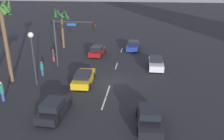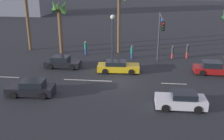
# 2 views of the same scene
# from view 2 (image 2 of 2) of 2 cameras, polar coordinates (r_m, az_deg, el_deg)

# --- Properties ---
(ground_plane) EXTENTS (220.00, 220.00, 0.00)m
(ground_plane) POSITION_cam_2_polar(r_m,az_deg,el_deg) (25.98, 1.42, -2.56)
(ground_plane) COLOR #232628
(lane_stripe_1) EXTENTS (2.54, 0.14, 0.01)m
(lane_stripe_1) POSITION_cam_2_polar(r_m,az_deg,el_deg) (29.26, -22.08, -1.46)
(lane_stripe_1) COLOR silver
(lane_stripe_1) RESTS_ON ground_plane
(lane_stripe_2) EXTENTS (2.54, 0.14, 0.01)m
(lane_stripe_2) POSITION_cam_2_polar(r_m,az_deg,el_deg) (26.65, -7.98, -2.16)
(lane_stripe_2) COLOR silver
(lane_stripe_2) RESTS_ON ground_plane
(lane_stripe_3) EXTENTS (2.49, 0.14, 0.01)m
(lane_stripe_3) POSITION_cam_2_polar(r_m,az_deg,el_deg) (26.19, -2.81, -2.38)
(lane_stripe_3) COLOR silver
(lane_stripe_3) RESTS_ON ground_plane
(lane_stripe_4) EXTENTS (2.44, 0.14, 0.01)m
(lane_stripe_4) POSITION_cam_2_polar(r_m,az_deg,el_deg) (26.15, 13.52, -2.96)
(lane_stripe_4) COLOR silver
(lane_stripe_4) RESTS_ON ground_plane
(car_1) EXTENTS (4.13, 1.92, 1.34)m
(car_1) POSITION_cam_2_polar(r_m,az_deg,el_deg) (30.44, -10.90, 1.67)
(car_1) COLOR black
(car_1) RESTS_ON ground_plane
(car_2) EXTENTS (3.97, 1.88, 1.37)m
(car_2) POSITION_cam_2_polar(r_m,az_deg,el_deg) (21.35, 14.98, -6.48)
(car_2) COLOR silver
(car_2) RESTS_ON ground_plane
(car_3) EXTENTS (4.15, 2.05, 1.37)m
(car_3) POSITION_cam_2_polar(r_m,az_deg,el_deg) (29.96, 21.36, 0.37)
(car_3) COLOR maroon
(car_3) RESTS_ON ground_plane
(car_4) EXTENTS (4.18, 2.03, 1.39)m
(car_4) POSITION_cam_2_polar(r_m,az_deg,el_deg) (23.91, -17.37, -3.85)
(car_4) COLOR black
(car_4) RESTS_ON ground_plane
(car_5) EXTENTS (4.63, 2.04, 1.28)m
(car_5) POSITION_cam_2_polar(r_m,az_deg,el_deg) (28.47, 1.32, 0.74)
(car_5) COLOR gold
(car_5) RESTS_ON ground_plane
(traffic_signal) EXTENTS (0.32, 5.21, 6.00)m
(traffic_signal) POSITION_cam_2_polar(r_m,az_deg,el_deg) (30.34, 10.63, 8.42)
(traffic_signal) COLOR #38383D
(traffic_signal) RESTS_ON ground_plane
(streetlamp) EXTENTS (0.56, 0.56, 5.61)m
(streetlamp) POSITION_cam_2_polar(r_m,az_deg,el_deg) (32.40, 0.12, 9.23)
(streetlamp) COLOR #2D2D33
(streetlamp) RESTS_ON ground_plane
(pedestrian_0) EXTENTS (0.53, 0.53, 1.85)m
(pedestrian_0) POSITION_cam_2_polar(r_m,az_deg,el_deg) (34.79, 16.26, 4.08)
(pedestrian_0) COLOR #BF3833
(pedestrian_0) RESTS_ON ground_plane
(pedestrian_1) EXTENTS (0.51, 0.51, 1.90)m
(pedestrian_1) POSITION_cam_2_polar(r_m,az_deg,el_deg) (35.04, -5.84, 4.94)
(pedestrian_1) COLOR #2D478C
(pedestrian_1) RESTS_ON ground_plane
(pedestrian_2) EXTENTS (0.46, 0.46, 1.67)m
(pedestrian_2) POSITION_cam_2_polar(r_m,az_deg,el_deg) (34.20, 13.20, 3.94)
(pedestrian_2) COLOR #BF3833
(pedestrian_2) RESTS_ON ground_plane
(pedestrian_3) EXTENTS (0.50, 0.50, 1.74)m
(pedestrian_3) POSITION_cam_2_polar(r_m,az_deg,el_deg) (33.32, 4.42, 4.05)
(pedestrian_3) COLOR #2D478C
(pedestrian_3) RESTS_ON ground_plane
(palm_tree_0) EXTENTS (2.51, 2.39, 8.99)m
(palm_tree_0) POSITION_cam_2_polar(r_m,az_deg,el_deg) (35.06, 1.63, 14.67)
(palm_tree_0) COLOR brown
(palm_tree_0) RESTS_ON ground_plane
(palm_tree_1) EXTENTS (2.41, 2.74, 7.23)m
(palm_tree_1) POSITION_cam_2_polar(r_m,az_deg,el_deg) (35.72, -11.47, 11.58)
(palm_tree_1) COLOR brown
(palm_tree_1) RESTS_ON ground_plane
(palm_tree_3) EXTENTS (2.22, 2.35, 9.14)m
(palm_tree_3) POSITION_cam_2_polar(r_m,az_deg,el_deg) (38.42, -18.60, 13.72)
(palm_tree_3) COLOR brown
(palm_tree_3) RESTS_ON ground_plane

